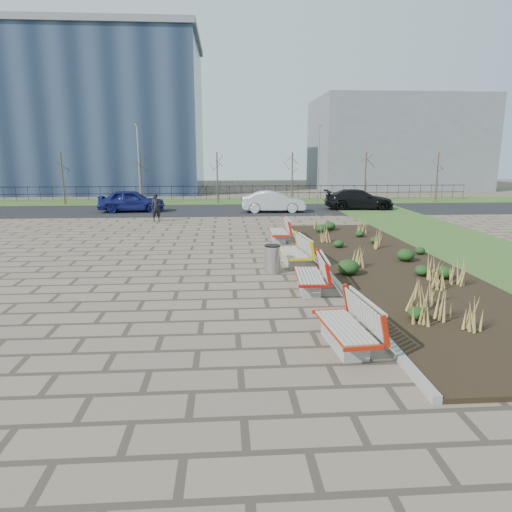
{
  "coord_description": "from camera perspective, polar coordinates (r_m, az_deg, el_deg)",
  "views": [
    {
      "loc": [
        0.6,
        -10.35,
        3.9
      ],
      "look_at": [
        1.5,
        3.0,
        0.9
      ],
      "focal_mm": 32.0,
      "sensor_mm": 36.0,
      "label": 1
    }
  ],
  "objects": [
    {
      "name": "car_black",
      "position": [
        33.64,
        12.72,
        6.93
      ],
      "size": [
        5.04,
        2.41,
        1.42
      ],
      "primitive_type": "imported",
      "rotation": [
        0.0,
        0.0,
        1.48
      ],
      "color": "black",
      "rests_on": "road"
    },
    {
      "name": "car_silver",
      "position": [
        31.24,
        2.2,
        6.8
      ],
      "size": [
        4.32,
        1.61,
        1.41
      ],
      "primitive_type": "imported",
      "rotation": [
        0.0,
        0.0,
        1.54
      ],
      "color": "#B8BAC0",
      "rests_on": "road"
    },
    {
      "name": "pedestrian",
      "position": [
        27.63,
        -12.37,
        5.94
      ],
      "size": [
        0.67,
        0.52,
        1.63
      ],
      "primitive_type": "imported",
      "rotation": [
        0.0,
        0.0,
        0.25
      ],
      "color": "black",
      "rests_on": "ground"
    },
    {
      "name": "building_glass",
      "position": [
        55.3,
        -29.04,
        14.85
      ],
      "size": [
        40.0,
        14.0,
        15.0
      ],
      "primitive_type": "cube",
      "color": "#192338",
      "rests_on": "ground"
    },
    {
      "name": "bench_a",
      "position": [
        9.6,
        11.01,
        -8.34
      ],
      "size": [
        1.08,
        2.17,
        1.0
      ],
      "primitive_type": null,
      "rotation": [
        0.0,
        0.0,
        0.09
      ],
      "color": "#B1200B",
      "rests_on": "ground"
    },
    {
      "name": "building_grey",
      "position": [
        55.84,
        16.93,
        13.24
      ],
      "size": [
        18.0,
        12.0,
        10.0
      ],
      "primitive_type": "cube",
      "color": "slate",
      "rests_on": "ground"
    },
    {
      "name": "tree_e",
      "position": [
        38.61,
        13.5,
        9.54
      ],
      "size": [
        1.4,
        1.4,
        4.0
      ],
      "primitive_type": null,
      "color": "#4C3D2D",
      "rests_on": "grass_verge_far"
    },
    {
      "name": "tree_b",
      "position": [
        37.48,
        -14.2,
        9.42
      ],
      "size": [
        1.4,
        1.4,
        4.0
      ],
      "primitive_type": null,
      "color": "#4C3D2D",
      "rests_on": "grass_verge_far"
    },
    {
      "name": "tree_c",
      "position": [
        36.9,
        -4.86,
        9.71
      ],
      "size": [
        1.4,
        1.4,
        4.0
      ],
      "primitive_type": null,
      "color": "#4C3D2D",
      "rests_on": "grass_verge_far"
    },
    {
      "name": "litter_bin",
      "position": [
        15.21,
        2.05,
        -0.42
      ],
      "size": [
        0.51,
        0.51,
        0.93
      ],
      "primitive_type": "cylinder",
      "color": "#B2B2B7",
      "rests_on": "ground"
    },
    {
      "name": "bench_d",
      "position": [
        20.81,
        2.82,
        3.22
      ],
      "size": [
        0.92,
        2.11,
        1.0
      ],
      "primitive_type": null,
      "rotation": [
        0.0,
        0.0,
        -0.01
      ],
      "color": "red",
      "rests_on": "ground"
    },
    {
      "name": "tree_a",
      "position": [
        38.98,
        -23.01,
        8.92
      ],
      "size": [
        1.4,
        1.4,
        4.0
      ],
      "primitive_type": null,
      "color": "#4C3D2D",
      "rests_on": "grass_verge_far"
    },
    {
      "name": "ground",
      "position": [
        11.07,
        -6.78,
        -8.08
      ],
      "size": [
        120.0,
        120.0,
        0.0
      ],
      "primitive_type": "plane",
      "color": "#6F5F4C",
      "rests_on": "ground"
    },
    {
      "name": "bench_c",
      "position": [
        16.38,
        4.65,
        0.62
      ],
      "size": [
        1.11,
        2.18,
        1.0
      ],
      "primitive_type": null,
      "rotation": [
        0.0,
        0.0,
        0.1
      ],
      "color": "yellow",
      "rests_on": "ground"
    },
    {
      "name": "tree_f",
      "position": [
        40.79,
        21.68,
        9.15
      ],
      "size": [
        1.4,
        1.4,
        4.0
      ],
      "primitive_type": null,
      "color": "#4C3D2D",
      "rests_on": "grass_verge_far"
    },
    {
      "name": "planting_bed",
      "position": [
        16.8,
        15.91,
        -1.1
      ],
      "size": [
        4.5,
        18.0,
        0.1
      ],
      "primitive_type": "cube",
      "color": "black",
      "rests_on": "ground"
    },
    {
      "name": "railing_fence",
      "position": [
        39.98,
        -4.76,
        7.92
      ],
      "size": [
        44.0,
        0.1,
        1.2
      ],
      "primitive_type": null,
      "color": "black",
      "rests_on": "grass_verge_far"
    },
    {
      "name": "lamp_west",
      "position": [
        36.95,
        -14.42,
        10.92
      ],
      "size": [
        0.24,
        0.6,
        6.0
      ],
      "primitive_type": null,
      "color": "gray",
      "rests_on": "grass_verge_far"
    },
    {
      "name": "bench_b",
      "position": [
        13.33,
        6.65,
        -2.22
      ],
      "size": [
        1.05,
        2.16,
        1.0
      ],
      "primitive_type": null,
      "rotation": [
        0.0,
        0.0,
        -0.07
      ],
      "color": "#AE100B",
      "rests_on": "ground"
    },
    {
      "name": "car_blue",
      "position": [
        32.55,
        -15.29,
        6.69
      ],
      "size": [
        4.53,
        2.07,
        1.51
      ],
      "primitive_type": "imported",
      "rotation": [
        0.0,
        0.0,
        1.64
      ],
      "color": "navy",
      "rests_on": "road"
    },
    {
      "name": "planting_curb",
      "position": [
        16.16,
        8.11,
        -1.18
      ],
      "size": [
        0.16,
        18.0,
        0.15
      ],
      "primitive_type": "cube",
      "color": "gray",
      "rests_on": "ground"
    },
    {
      "name": "tree_d",
      "position": [
        37.29,
        4.53,
        9.74
      ],
      "size": [
        1.4,
        1.4,
        4.0
      ],
      "primitive_type": null,
      "color": "#4C3D2D",
      "rests_on": "grass_verge_far"
    },
    {
      "name": "road",
      "position": [
        32.58,
        -4.92,
        5.74
      ],
      "size": [
        80.0,
        7.0,
        0.02
      ],
      "primitive_type": "cube",
      "color": "black",
      "rests_on": "ground"
    },
    {
      "name": "lamp_east",
      "position": [
        37.1,
        7.79,
        11.2
      ],
      "size": [
        0.24,
        0.6,
        6.0
      ],
      "primitive_type": null,
      "color": "gray",
      "rests_on": "grass_verge_far"
    },
    {
      "name": "grass_verge_far",
      "position": [
        38.55,
        -4.77,
        6.82
      ],
      "size": [
        80.0,
        5.0,
        0.04
      ],
      "primitive_type": "cube",
      "color": "#33511E",
      "rests_on": "ground"
    }
  ]
}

